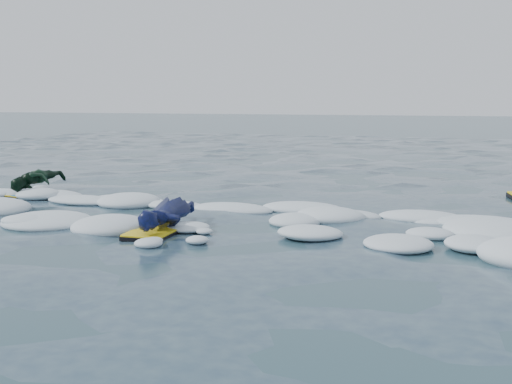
% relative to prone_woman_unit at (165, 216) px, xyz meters
% --- Properties ---
extents(ground, '(120.00, 120.00, 0.00)m').
position_rel_prone_woman_unit_xyz_m(ground, '(0.22, 0.21, -0.19)').
color(ground, '#1B3541').
rests_on(ground, ground).
extents(foam_band, '(12.00, 3.10, 0.30)m').
position_rel_prone_woman_unit_xyz_m(foam_band, '(0.22, 1.25, -0.19)').
color(foam_band, white).
rests_on(foam_band, ground).
extents(prone_woman_unit, '(0.75, 1.50, 0.37)m').
position_rel_prone_woman_unit_xyz_m(prone_woman_unit, '(0.00, 0.00, 0.00)').
color(prone_woman_unit, black).
rests_on(prone_woman_unit, ground).
extents(prone_child_unit, '(0.55, 1.17, 0.44)m').
position_rel_prone_woman_unit_xyz_m(prone_child_unit, '(-3.44, 1.93, 0.03)').
color(prone_child_unit, black).
rests_on(prone_child_unit, ground).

